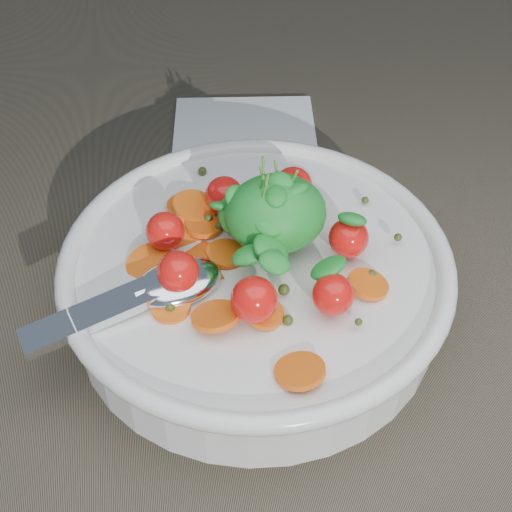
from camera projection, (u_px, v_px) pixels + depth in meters
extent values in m
plane|color=brown|center=(290.00, 332.00, 0.56)|extent=(6.00, 6.00, 0.00)
cylinder|color=white|center=(256.00, 285.00, 0.56)|extent=(0.29, 0.29, 0.06)
torus|color=white|center=(256.00, 260.00, 0.54)|extent=(0.30, 0.30, 0.02)
cylinder|color=white|center=(256.00, 305.00, 0.58)|extent=(0.14, 0.14, 0.01)
cylinder|color=brown|center=(256.00, 285.00, 0.56)|extent=(0.26, 0.26, 0.04)
cylinder|color=orange|center=(262.00, 223.00, 0.57)|extent=(0.05, 0.05, 0.01)
cylinder|color=orange|center=(184.00, 205.00, 0.58)|extent=(0.04, 0.04, 0.01)
cylinder|color=orange|center=(171.00, 307.00, 0.50)|extent=(0.03, 0.03, 0.01)
cylinder|color=orange|center=(195.00, 206.00, 0.58)|extent=(0.05, 0.05, 0.02)
cylinder|color=orange|center=(260.00, 203.00, 0.59)|extent=(0.04, 0.04, 0.01)
cylinder|color=orange|center=(226.00, 254.00, 0.54)|extent=(0.04, 0.04, 0.01)
cylinder|color=orange|center=(368.00, 284.00, 0.52)|extent=(0.04, 0.04, 0.01)
cylinder|color=orange|center=(243.00, 215.00, 0.57)|extent=(0.04, 0.04, 0.01)
cylinder|color=orange|center=(300.00, 371.00, 0.46)|extent=(0.05, 0.05, 0.01)
cylinder|color=orange|center=(188.00, 235.00, 0.56)|extent=(0.05, 0.05, 0.02)
cylinder|color=orange|center=(264.00, 312.00, 0.50)|extent=(0.04, 0.04, 0.02)
cylinder|color=orange|center=(291.00, 204.00, 0.58)|extent=(0.03, 0.03, 0.01)
cylinder|color=orange|center=(221.00, 267.00, 0.54)|extent=(0.05, 0.05, 0.01)
cylinder|color=orange|center=(216.00, 316.00, 0.49)|extent=(0.04, 0.04, 0.02)
cylinder|color=orange|center=(150.00, 264.00, 0.54)|extent=(0.04, 0.04, 0.02)
cylinder|color=orange|center=(195.00, 254.00, 0.55)|extent=(0.04, 0.04, 0.01)
cylinder|color=orange|center=(287.00, 205.00, 0.59)|extent=(0.04, 0.04, 0.01)
cylinder|color=orange|center=(204.00, 226.00, 0.57)|extent=(0.04, 0.04, 0.01)
cylinder|color=orange|center=(225.00, 247.00, 0.56)|extent=(0.05, 0.05, 0.01)
sphere|color=#374416|center=(170.00, 306.00, 0.50)|extent=(0.01, 0.01, 0.01)
sphere|color=#374416|center=(194.00, 219.00, 0.57)|extent=(0.01, 0.01, 0.01)
sphere|color=#374416|center=(228.00, 201.00, 0.58)|extent=(0.01, 0.01, 0.01)
sphere|color=#374416|center=(284.00, 290.00, 0.51)|extent=(0.01, 0.01, 0.01)
sphere|color=#374416|center=(288.00, 320.00, 0.50)|extent=(0.01, 0.01, 0.01)
sphere|color=#374416|center=(398.00, 237.00, 0.55)|extent=(0.01, 0.01, 0.01)
sphere|color=#374416|center=(219.00, 226.00, 0.56)|extent=(0.01, 0.01, 0.01)
sphere|color=#374416|center=(244.00, 190.00, 0.59)|extent=(0.01, 0.01, 0.01)
sphere|color=#374416|center=(202.00, 171.00, 0.61)|extent=(0.01, 0.01, 0.01)
sphere|color=#374416|center=(182.00, 208.00, 0.59)|extent=(0.01, 0.01, 0.01)
sphere|color=#374416|center=(209.00, 218.00, 0.57)|extent=(0.01, 0.01, 0.01)
sphere|color=#374416|center=(365.00, 200.00, 0.58)|extent=(0.01, 0.01, 0.01)
sphere|color=#374416|center=(199.00, 272.00, 0.54)|extent=(0.01, 0.01, 0.01)
sphere|color=#374416|center=(372.00, 275.00, 0.53)|extent=(0.01, 0.01, 0.01)
sphere|color=#374416|center=(213.00, 189.00, 0.59)|extent=(0.01, 0.01, 0.01)
sphere|color=#374416|center=(359.00, 322.00, 0.49)|extent=(0.01, 0.01, 0.01)
sphere|color=red|center=(349.00, 238.00, 0.53)|extent=(0.03, 0.03, 0.03)
sphere|color=red|center=(293.00, 186.00, 0.57)|extent=(0.03, 0.03, 0.03)
sphere|color=red|center=(224.00, 195.00, 0.57)|extent=(0.03, 0.03, 0.03)
sphere|color=red|center=(165.00, 231.00, 0.54)|extent=(0.03, 0.03, 0.03)
sphere|color=red|center=(178.00, 272.00, 0.51)|extent=(0.03, 0.03, 0.03)
sphere|color=red|center=(254.00, 300.00, 0.49)|extent=(0.03, 0.03, 0.03)
sphere|color=red|center=(333.00, 295.00, 0.49)|extent=(0.03, 0.03, 0.03)
ellipsoid|color=#20902D|center=(276.00, 214.00, 0.53)|extent=(0.08, 0.07, 0.06)
ellipsoid|color=#20902D|center=(247.00, 214.00, 0.54)|extent=(0.04, 0.04, 0.04)
ellipsoid|color=#20902D|center=(281.00, 190.00, 0.53)|extent=(0.03, 0.03, 0.03)
ellipsoid|color=#20902D|center=(266.00, 233.00, 0.51)|extent=(0.03, 0.03, 0.02)
ellipsoid|color=#20902D|center=(285.00, 190.00, 0.53)|extent=(0.03, 0.03, 0.02)
ellipsoid|color=#20902D|center=(293.00, 191.00, 0.51)|extent=(0.03, 0.02, 0.02)
ellipsoid|color=#20902D|center=(271.00, 250.00, 0.50)|extent=(0.03, 0.04, 0.03)
ellipsoid|color=#20902D|center=(221.00, 206.00, 0.53)|extent=(0.02, 0.02, 0.02)
ellipsoid|color=#20902D|center=(278.00, 192.00, 0.51)|extent=(0.02, 0.02, 0.02)
ellipsoid|color=#20902D|center=(282.00, 205.00, 0.52)|extent=(0.03, 0.02, 0.02)
ellipsoid|color=#20902D|center=(328.00, 268.00, 0.50)|extent=(0.04, 0.03, 0.02)
ellipsoid|color=#20902D|center=(276.00, 196.00, 0.50)|extent=(0.02, 0.02, 0.01)
ellipsoid|color=#20902D|center=(269.00, 223.00, 0.50)|extent=(0.03, 0.03, 0.02)
ellipsoid|color=#20902D|center=(274.00, 185.00, 0.53)|extent=(0.03, 0.03, 0.02)
ellipsoid|color=#20902D|center=(238.00, 198.00, 0.52)|extent=(0.03, 0.02, 0.03)
ellipsoid|color=#20902D|center=(352.00, 219.00, 0.52)|extent=(0.03, 0.03, 0.02)
ellipsoid|color=#20902D|center=(281.00, 202.00, 0.51)|extent=(0.03, 0.04, 0.02)
ellipsoid|color=#20902D|center=(251.00, 255.00, 0.50)|extent=(0.03, 0.03, 0.02)
ellipsoid|color=#20902D|center=(280.00, 186.00, 0.51)|extent=(0.03, 0.03, 0.02)
ellipsoid|color=#20902D|center=(266.00, 199.00, 0.52)|extent=(0.04, 0.03, 0.02)
ellipsoid|color=#20902D|center=(275.00, 263.00, 0.48)|extent=(0.03, 0.03, 0.02)
cylinder|color=#4C8C33|center=(258.00, 201.00, 0.52)|extent=(0.01, 0.01, 0.05)
cylinder|color=#4C8C33|center=(280.00, 191.00, 0.53)|extent=(0.01, 0.01, 0.05)
cylinder|color=#4C8C33|center=(260.00, 209.00, 0.51)|extent=(0.01, 0.01, 0.05)
cylinder|color=#4C8C33|center=(286.00, 193.00, 0.52)|extent=(0.01, 0.01, 0.05)
cylinder|color=#4C8C33|center=(267.00, 191.00, 0.52)|extent=(0.01, 0.00, 0.05)
cylinder|color=#4C8C33|center=(262.00, 204.00, 0.51)|extent=(0.01, 0.01, 0.05)
cylinder|color=#4C8C33|center=(264.00, 188.00, 0.53)|extent=(0.00, 0.02, 0.05)
ellipsoid|color=silver|center=(178.00, 282.00, 0.52)|extent=(0.08, 0.06, 0.02)
cube|color=silver|center=(109.00, 308.00, 0.50)|extent=(0.13, 0.06, 0.02)
cylinder|color=silver|center=(151.00, 291.00, 0.51)|extent=(0.03, 0.02, 0.01)
cube|color=white|center=(245.00, 133.00, 0.75)|extent=(0.16, 0.15, 0.01)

